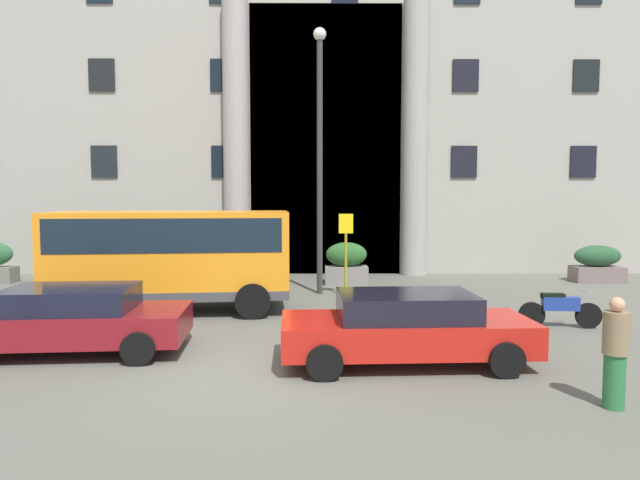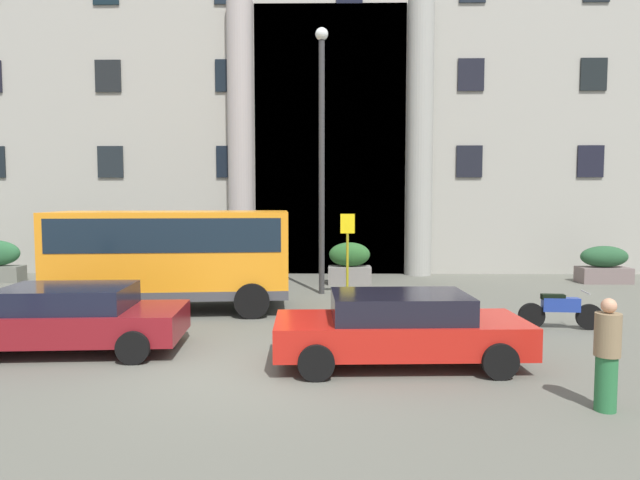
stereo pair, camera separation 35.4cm
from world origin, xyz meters
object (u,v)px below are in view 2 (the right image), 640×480
hedge_planter_entrance_right (349,264)px  pedestrian_woman_with_bag (607,355)px  parked_sedan_far (400,327)px  scooter_by_planter (559,310)px  hedge_planter_far_west (604,265)px  bus_stop_sign (347,246)px  hedge_planter_far_east (79,262)px  orange_minibus (173,251)px  lamppost_plaza_centre (322,142)px  motorcycle_near_kerb (375,310)px  motorcycle_far_end (54,311)px  parked_estate_mid (68,317)px

hedge_planter_entrance_right → pedestrian_woman_with_bag: size_ratio=0.93×
parked_sedan_far → scooter_by_planter: size_ratio=2.43×
hedge_planter_far_west → parked_sedan_far: hedge_planter_far_west is taller
bus_stop_sign → hedge_planter_entrance_right: (0.16, 2.63, -0.88)m
hedge_planter_far_east → parked_sedan_far: bearing=-43.9°
orange_minibus → parked_sedan_far: size_ratio=1.39×
hedge_planter_far_east → hedge_planter_far_west: (19.18, -0.04, -0.07)m
bus_stop_sign → hedge_planter_entrance_right: bearing=86.5°
scooter_by_planter → lamppost_plaza_centre: (-5.59, 4.78, 4.36)m
hedge_planter_far_west → motorcycle_near_kerb: bearing=-140.5°
hedge_planter_far_west → hedge_planter_entrance_right: bearing=-177.3°
pedestrian_woman_with_bag → orange_minibus: bearing=12.0°
hedge_planter_far_east → scooter_by_planter: 16.31m
hedge_planter_entrance_right → hedge_planter_far_east: 9.96m
hedge_planter_far_east → motorcycle_far_end: size_ratio=0.95×
hedge_planter_entrance_right → motorcycle_near_kerb: 6.92m
parked_estate_mid → lamppost_plaza_centre: lamppost_plaza_centre is taller
pedestrian_woman_with_bag → motorcycle_far_end: bearing=28.5°
bus_stop_sign → hedge_planter_far_west: (9.39, 3.06, -0.95)m
hedge_planter_entrance_right → motorcycle_near_kerb: hedge_planter_entrance_right is taller
orange_minibus → lamppost_plaza_centre: size_ratio=0.77×
orange_minibus → bus_stop_sign: 5.26m
parked_estate_mid → motorcycle_far_end: size_ratio=2.22×
parked_estate_mid → scooter_by_planter: size_ratio=2.42×
hedge_planter_far_west → motorcycle_far_end: size_ratio=0.86×
parked_estate_mid → parked_sedan_far: bearing=-10.8°
bus_stop_sign → motorcycle_far_end: (-6.88, -4.60, -1.14)m
parked_estate_mid → pedestrian_woman_with_bag: (9.16, -2.97, 0.13)m
motorcycle_near_kerb → pedestrian_woman_with_bag: pedestrian_woman_with_bag is taller
hedge_planter_far_east → parked_sedan_far: size_ratio=0.43×
parked_sedan_far → parked_estate_mid: 6.53m
orange_minibus → pedestrian_woman_with_bag: size_ratio=3.93×
parked_sedan_far → motorcycle_far_end: (-7.60, 2.42, -0.23)m
parked_estate_mid → hedge_planter_far_west: bearing=27.5°
orange_minibus → hedge_planter_entrance_right: bearing=38.4°
orange_minibus → bus_stop_sign: orange_minibus is taller
hedge_planter_far_east → motorcycle_far_end: 8.24m
motorcycle_far_end → scooter_by_planter: size_ratio=1.09×
bus_stop_sign → parked_estate_mid: (-5.76, -6.26, -0.91)m
motorcycle_far_end → pedestrian_woman_with_bag: size_ratio=1.27×
bus_stop_sign → hedge_planter_entrance_right: 2.78m
hedge_planter_entrance_right → pedestrian_woman_with_bag: bearing=-74.7°
motorcycle_far_end → lamppost_plaza_centre: size_ratio=0.25×
hedge_planter_entrance_right → scooter_by_planter: hedge_planter_entrance_right is taller
orange_minibus → parked_estate_mid: (-0.96, -4.11, -0.93)m
parked_sedan_far → scooter_by_planter: parked_sedan_far is taller
parked_estate_mid → pedestrian_woman_with_bag: size_ratio=2.82×
pedestrian_woman_with_bag → lamppost_plaza_centre: (-4.20, 9.81, 3.99)m
hedge_planter_entrance_right → hedge_planter_far_east: (-9.95, 0.47, -0.00)m
lamppost_plaza_centre → motorcycle_near_kerb: bearing=-75.0°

